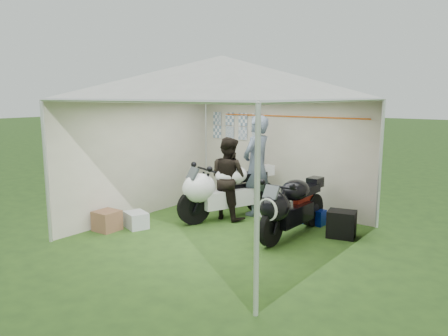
{
  "coord_description": "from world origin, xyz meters",
  "views": [
    {
      "loc": [
        4.4,
        -5.74,
        2.38
      ],
      "look_at": [
        -0.22,
        0.35,
        1.09
      ],
      "focal_mm": 35.0,
      "sensor_mm": 36.0,
      "label": 1
    }
  ],
  "objects_px": {
    "paddock_stand": "(314,217)",
    "person_blue_jacket": "(257,166)",
    "crate_1": "(107,221)",
    "person_dark_jacket": "(228,178)",
    "motorcycle_white": "(224,189)",
    "motorcycle_black": "(290,205)",
    "crate_0": "(136,220)",
    "equipment_box": "(341,224)",
    "canopy_tent": "(223,82)"
  },
  "relations": [
    {
      "from": "person_dark_jacket",
      "to": "person_blue_jacket",
      "type": "relative_size",
      "value": 0.8
    },
    {
      "from": "person_blue_jacket",
      "to": "canopy_tent",
      "type": "bearing_deg",
      "value": 10.76
    },
    {
      "from": "paddock_stand",
      "to": "motorcycle_white",
      "type": "bearing_deg",
      "value": -154.32
    },
    {
      "from": "canopy_tent",
      "to": "crate_1",
      "type": "height_order",
      "value": "canopy_tent"
    },
    {
      "from": "crate_0",
      "to": "equipment_box",
      "type": "bearing_deg",
      "value": 28.78
    },
    {
      "from": "equipment_box",
      "to": "crate_0",
      "type": "distance_m",
      "value": 3.6
    },
    {
      "from": "paddock_stand",
      "to": "crate_1",
      "type": "bearing_deg",
      "value": -137.29
    },
    {
      "from": "canopy_tent",
      "to": "equipment_box",
      "type": "bearing_deg",
      "value": 31.95
    },
    {
      "from": "canopy_tent",
      "to": "crate_0",
      "type": "bearing_deg",
      "value": -155.18
    },
    {
      "from": "motorcycle_white",
      "to": "crate_0",
      "type": "xyz_separation_m",
      "value": [
        -0.93,
        -1.39,
        -0.46
      ]
    },
    {
      "from": "person_blue_jacket",
      "to": "crate_1",
      "type": "height_order",
      "value": "person_blue_jacket"
    },
    {
      "from": "person_dark_jacket",
      "to": "equipment_box",
      "type": "distance_m",
      "value": 2.28
    },
    {
      "from": "person_dark_jacket",
      "to": "person_blue_jacket",
      "type": "xyz_separation_m",
      "value": [
        0.27,
        0.57,
        0.2
      ]
    },
    {
      "from": "motorcycle_black",
      "to": "crate_0",
      "type": "bearing_deg",
      "value": -152.55
    },
    {
      "from": "motorcycle_black",
      "to": "paddock_stand",
      "type": "xyz_separation_m",
      "value": [
        0.02,
        0.91,
        -0.41
      ]
    },
    {
      "from": "crate_0",
      "to": "motorcycle_white",
      "type": "bearing_deg",
      "value": 56.27
    },
    {
      "from": "canopy_tent",
      "to": "paddock_stand",
      "type": "distance_m",
      "value": 3.01
    },
    {
      "from": "paddock_stand",
      "to": "crate_0",
      "type": "relative_size",
      "value": 0.88
    },
    {
      "from": "motorcycle_white",
      "to": "person_dark_jacket",
      "type": "distance_m",
      "value": 0.22
    },
    {
      "from": "motorcycle_black",
      "to": "crate_1",
      "type": "height_order",
      "value": "motorcycle_black"
    },
    {
      "from": "canopy_tent",
      "to": "person_dark_jacket",
      "type": "height_order",
      "value": "canopy_tent"
    },
    {
      "from": "motorcycle_black",
      "to": "paddock_stand",
      "type": "relative_size",
      "value": 5.27
    },
    {
      "from": "crate_0",
      "to": "crate_1",
      "type": "distance_m",
      "value": 0.51
    },
    {
      "from": "motorcycle_black",
      "to": "person_blue_jacket",
      "type": "height_order",
      "value": "person_blue_jacket"
    },
    {
      "from": "motorcycle_white",
      "to": "paddock_stand",
      "type": "distance_m",
      "value": 1.77
    },
    {
      "from": "motorcycle_black",
      "to": "paddock_stand",
      "type": "height_order",
      "value": "motorcycle_black"
    },
    {
      "from": "equipment_box",
      "to": "motorcycle_white",
      "type": "bearing_deg",
      "value": -171.26
    },
    {
      "from": "motorcycle_black",
      "to": "person_dark_jacket",
      "type": "bearing_deg",
      "value": 170.81
    },
    {
      "from": "equipment_box",
      "to": "motorcycle_black",
      "type": "bearing_deg",
      "value": -143.9
    },
    {
      "from": "motorcycle_black",
      "to": "equipment_box",
      "type": "distance_m",
      "value": 0.93
    },
    {
      "from": "crate_0",
      "to": "crate_1",
      "type": "bearing_deg",
      "value": -124.96
    },
    {
      "from": "motorcycle_white",
      "to": "person_dark_jacket",
      "type": "xyz_separation_m",
      "value": [
        0.03,
        0.1,
        0.19
      ]
    },
    {
      "from": "motorcycle_black",
      "to": "equipment_box",
      "type": "xyz_separation_m",
      "value": [
        0.7,
        0.51,
        -0.32
      ]
    },
    {
      "from": "motorcycle_white",
      "to": "crate_1",
      "type": "distance_m",
      "value": 2.22
    },
    {
      "from": "motorcycle_black",
      "to": "person_blue_jacket",
      "type": "xyz_separation_m",
      "value": [
        -1.22,
        0.84,
        0.44
      ]
    },
    {
      "from": "motorcycle_black",
      "to": "equipment_box",
      "type": "height_order",
      "value": "motorcycle_black"
    },
    {
      "from": "paddock_stand",
      "to": "person_dark_jacket",
      "type": "bearing_deg",
      "value": -156.94
    },
    {
      "from": "canopy_tent",
      "to": "person_blue_jacket",
      "type": "bearing_deg",
      "value": 99.23
    },
    {
      "from": "equipment_box",
      "to": "crate_0",
      "type": "xyz_separation_m",
      "value": [
        -3.16,
        -1.73,
        -0.08
      ]
    },
    {
      "from": "person_dark_jacket",
      "to": "person_blue_jacket",
      "type": "height_order",
      "value": "person_blue_jacket"
    },
    {
      "from": "paddock_stand",
      "to": "person_blue_jacket",
      "type": "xyz_separation_m",
      "value": [
        -1.24,
        -0.07,
        0.85
      ]
    },
    {
      "from": "canopy_tent",
      "to": "person_blue_jacket",
      "type": "relative_size",
      "value": 2.86
    },
    {
      "from": "equipment_box",
      "to": "person_blue_jacket",
      "type": "bearing_deg",
      "value": 170.29
    },
    {
      "from": "crate_1",
      "to": "canopy_tent",
      "type": "bearing_deg",
      "value": 31.97
    },
    {
      "from": "person_dark_jacket",
      "to": "equipment_box",
      "type": "relative_size",
      "value": 3.5
    },
    {
      "from": "motorcycle_black",
      "to": "equipment_box",
      "type": "relative_size",
      "value": 4.42
    },
    {
      "from": "motorcycle_black",
      "to": "crate_0",
      "type": "relative_size",
      "value": 4.65
    },
    {
      "from": "person_blue_jacket",
      "to": "equipment_box",
      "type": "distance_m",
      "value": 2.1
    },
    {
      "from": "paddock_stand",
      "to": "motorcycle_black",
      "type": "bearing_deg",
      "value": -90.98
    },
    {
      "from": "equipment_box",
      "to": "crate_1",
      "type": "height_order",
      "value": "equipment_box"
    }
  ]
}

